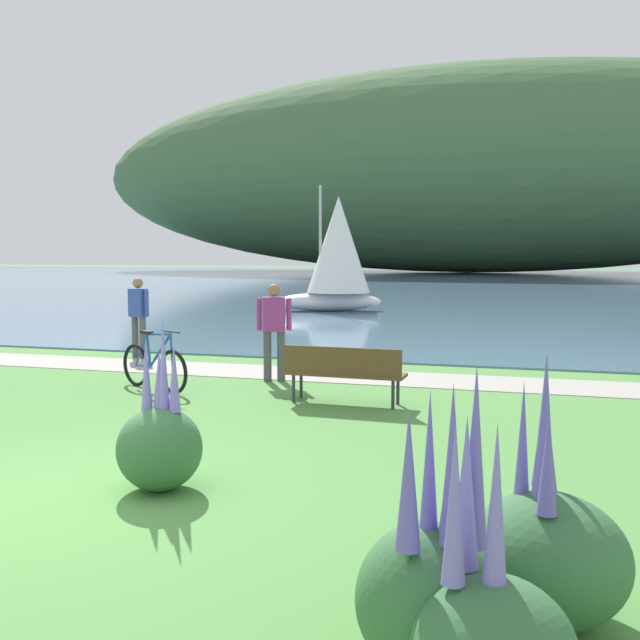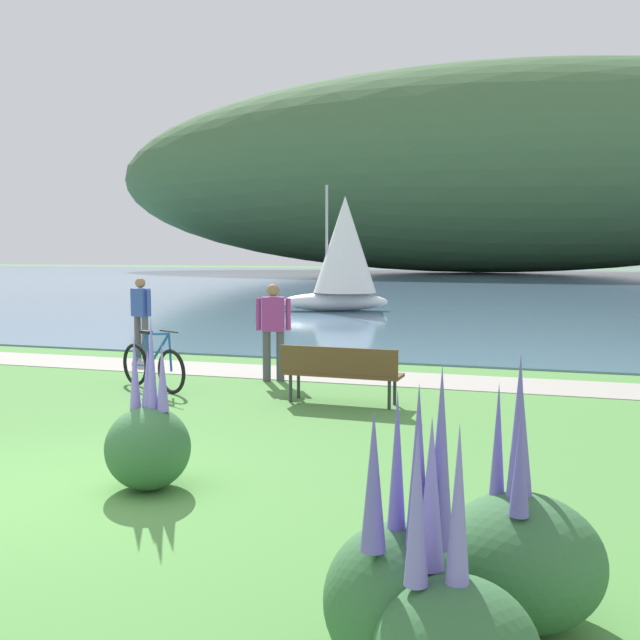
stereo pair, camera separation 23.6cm
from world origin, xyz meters
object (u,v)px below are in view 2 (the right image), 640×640
(sailboat_mid_bay, at_px, (344,252))
(person_at_shoreline, at_px, (141,312))
(person_on_the_grass, at_px, (273,326))
(park_bench_near_camera, at_px, (341,370))
(bicycle_leaning_near_bench, at_px, (153,366))

(sailboat_mid_bay, bearing_deg, person_at_shoreline, -94.48)
(person_at_shoreline, bearing_deg, person_on_the_grass, -26.75)
(person_at_shoreline, relative_size, sailboat_mid_bay, 0.37)
(park_bench_near_camera, relative_size, person_at_shoreline, 1.06)
(bicycle_leaning_near_bench, height_order, sailboat_mid_bay, sailboat_mid_bay)
(person_on_the_grass, bearing_deg, sailboat_mid_bay, 100.85)
(sailboat_mid_bay, bearing_deg, park_bench_near_camera, -74.55)
(person_on_the_grass, distance_m, sailboat_mid_bay, 14.86)
(bicycle_leaning_near_bench, bearing_deg, sailboat_mid_bay, 94.24)
(park_bench_near_camera, distance_m, sailboat_mid_bay, 16.79)
(person_at_shoreline, bearing_deg, park_bench_near_camera, -32.46)
(bicycle_leaning_near_bench, bearing_deg, park_bench_near_camera, -3.77)
(park_bench_near_camera, distance_m, person_at_shoreline, 6.47)
(person_on_the_grass, bearing_deg, park_bench_near_camera, -43.10)
(person_on_the_grass, height_order, sailboat_mid_bay, sailboat_mid_bay)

